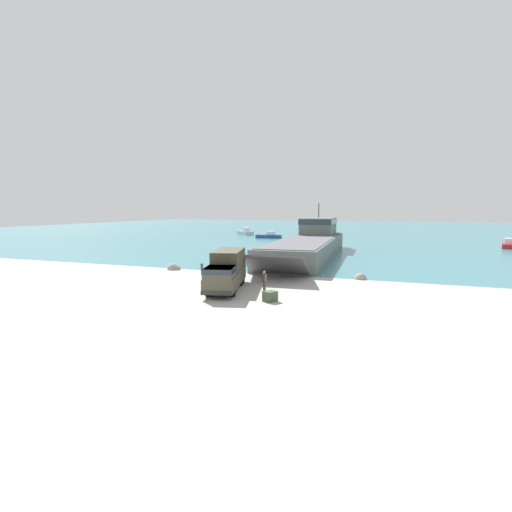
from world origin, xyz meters
TOP-DOWN VIEW (x-y plane):
  - ground_plane at (0.00, 0.00)m, footprint 240.00×240.00m
  - water_surface at (0.00, 96.23)m, footprint 240.00×180.00m
  - landing_craft at (2.79, 24.30)m, footprint 9.16×37.26m
  - military_truck at (1.74, -2.32)m, footprint 4.33×8.46m
  - soldier_on_ramp at (5.05, -2.18)m, footprint 0.49×0.47m
  - moored_boat_a at (-13.43, 54.23)m, footprint 6.11×3.25m
  - moored_boat_b at (32.68, 46.98)m, footprint 3.67×7.11m
  - moored_boat_c at (-22.80, 63.09)m, footprint 5.47×5.25m
  - mooring_bollard at (-4.87, 5.75)m, footprint 0.30×0.30m
  - cargo_crate at (6.53, -5.18)m, footprint 1.09×1.15m
  - shoreline_rock_a at (11.74, 6.56)m, footprint 1.15×1.15m
  - shoreline_rock_b at (-7.97, 5.56)m, footprint 1.04×1.04m
  - shoreline_rock_c at (8.12, 6.59)m, footprint 0.51×0.51m
  - shoreline_rock_d at (-8.32, 5.55)m, footprint 1.36×1.36m

SIDE VIEW (x-z plane):
  - ground_plane at x=0.00m, z-range 0.00..0.00m
  - shoreline_rock_a at x=11.74m, z-range -0.58..0.58m
  - shoreline_rock_b at x=-7.97m, z-range -0.52..0.52m
  - shoreline_rock_c at x=8.12m, z-range -0.25..0.25m
  - shoreline_rock_d at x=-8.32m, z-range -0.68..0.68m
  - water_surface at x=0.00m, z-range 0.00..0.01m
  - cargo_crate at x=6.53m, z-range 0.00..0.76m
  - mooring_bollard at x=-4.87m, z-range 0.04..0.89m
  - moored_boat_a at x=-13.43m, z-range -0.26..1.31m
  - moored_boat_b at x=32.68m, z-range -0.28..1.38m
  - moored_boat_c at x=-22.80m, z-range -0.32..1.58m
  - soldier_on_ramp at x=5.05m, z-range 0.13..1.85m
  - military_truck at x=1.74m, z-range 0.01..3.20m
  - landing_craft at x=2.79m, z-range -1.93..5.63m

